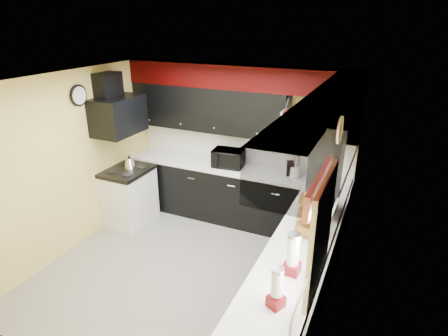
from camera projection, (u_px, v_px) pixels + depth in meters
name	position (u px, v px, depth m)	size (l,w,h in m)	color
ground	(189.00, 270.00, 5.01)	(3.60, 3.60, 0.00)	gray
wall_back	(241.00, 143.00, 6.06)	(3.60, 0.06, 2.50)	#E0C666
wall_right	(337.00, 215.00, 3.85)	(0.06, 3.60, 2.50)	#E0C666
wall_left	(73.00, 163.00, 5.23)	(0.06, 3.60, 2.50)	#E0C666
ceiling	(180.00, 81.00, 4.07)	(3.60, 3.60, 0.06)	white
cab_back	(233.00, 195.00, 6.10)	(3.60, 0.60, 0.90)	black
cab_right	(295.00, 288.00, 4.01)	(0.60, 3.00, 0.90)	black
counter_back	(233.00, 168.00, 5.93)	(3.62, 0.64, 0.04)	white
counter_right	(298.00, 251.00, 3.83)	(0.64, 3.02, 0.04)	white
splash_back	(240.00, 146.00, 6.07)	(3.60, 0.02, 0.50)	white
splash_right	(335.00, 220.00, 3.87)	(0.02, 3.60, 0.50)	white
upper_back	(208.00, 109.00, 5.89)	(2.60, 0.35, 0.70)	black
upper_right	(339.00, 138.00, 4.47)	(0.35, 1.80, 0.70)	black
soffit_back	(237.00, 77.00, 5.50)	(3.60, 0.36, 0.35)	black
soffit_right	(327.00, 115.00, 3.36)	(0.36, 3.24, 0.35)	black
stove	(130.00, 197.00, 6.05)	(0.60, 0.75, 0.86)	white
cooktop	(127.00, 171.00, 5.88)	(0.62, 0.77, 0.06)	black
hood	(118.00, 115.00, 5.57)	(0.50, 0.78, 0.55)	black
hood_duct	(108.00, 86.00, 5.46)	(0.24, 0.40, 0.40)	black
window	(321.00, 233.00, 2.98)	(0.03, 0.86, 0.96)	white
valance	(319.00, 186.00, 2.85)	(0.04, 0.88, 0.20)	red
pan_top	(289.00, 105.00, 5.25)	(0.03, 0.22, 0.40)	black
pan_mid	(285.00, 124.00, 5.23)	(0.03, 0.28, 0.46)	black
pan_low	(290.00, 122.00, 5.46)	(0.03, 0.24, 0.42)	black
cut_board	(284.00, 123.00, 5.11)	(0.03, 0.26, 0.35)	white
baskets	(310.00, 214.00, 4.02)	(0.27, 0.27, 0.50)	brown
clock	(79.00, 95.00, 5.09)	(0.03, 0.30, 0.30)	black
deco_plate	(340.00, 130.00, 3.19)	(0.03, 0.24, 0.24)	white
toaster_oven	(228.00, 158.00, 5.88)	(0.48, 0.40, 0.28)	black
microwave	(321.00, 202.00, 4.52)	(0.47, 0.32, 0.26)	black
utensil_crock	(296.00, 172.00, 5.50)	(0.17, 0.17, 0.18)	white
knife_block	(290.00, 169.00, 5.54)	(0.10, 0.14, 0.22)	black
kettle	(129.00, 163.00, 5.91)	(0.17, 0.17, 0.16)	silver
dispenser_a	(293.00, 255.00, 3.40)	(0.14, 0.14, 0.39)	#580008
dispenser_b	(277.00, 290.00, 3.01)	(0.12, 0.12, 0.33)	#5F0B04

